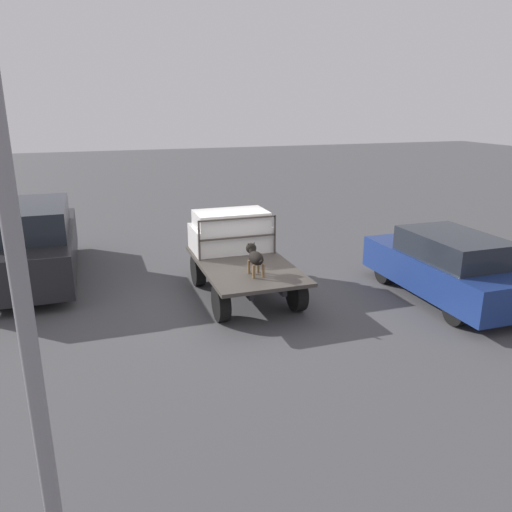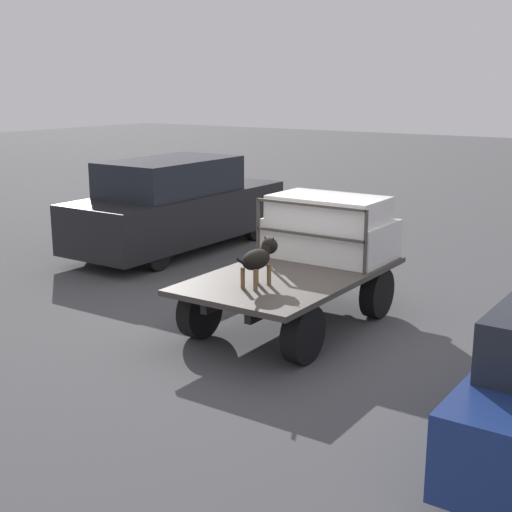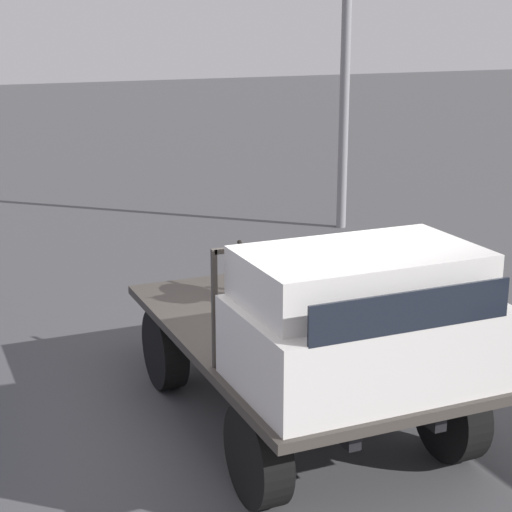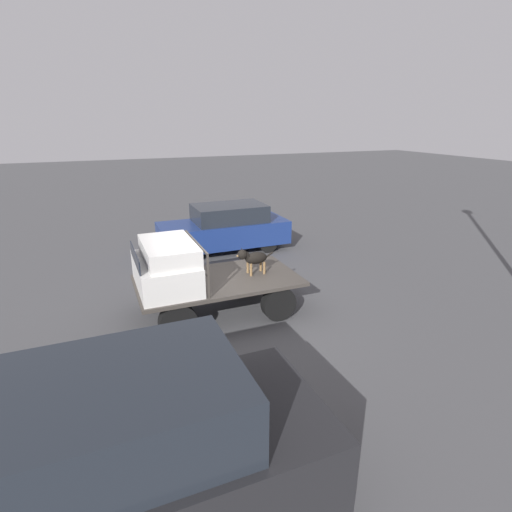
# 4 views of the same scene
# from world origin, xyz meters

# --- Properties ---
(ground_plane) EXTENTS (80.00, 80.00, 0.00)m
(ground_plane) POSITION_xyz_m (0.00, 0.00, 0.00)
(ground_plane) COLOR #474749
(flatbed_truck) EXTENTS (3.63, 2.02, 0.84)m
(flatbed_truck) POSITION_xyz_m (0.00, 0.00, 0.60)
(flatbed_truck) COLOR black
(flatbed_truck) RESTS_ON ground
(truck_cab) EXTENTS (1.22, 1.90, 0.99)m
(truck_cab) POSITION_xyz_m (1.13, 0.00, 1.31)
(truck_cab) COLOR silver
(truck_cab) RESTS_ON flatbed_truck
(truck_headboard) EXTENTS (0.04, 1.90, 0.95)m
(truck_headboard) POSITION_xyz_m (0.48, 0.00, 1.47)
(truck_headboard) COLOR #3D3833
(truck_headboard) RESTS_ON flatbed_truck
(dog) EXTENTS (0.94, 0.28, 0.66)m
(dog) POSITION_xyz_m (-0.84, 0.02, 1.24)
(dog) COLOR brown
(dog) RESTS_ON flatbed_truck
(parked_pickup_far) EXTENTS (5.39, 1.93, 1.99)m
(parked_pickup_far) POSITION_xyz_m (2.92, 4.69, 0.97)
(parked_pickup_far) COLOR black
(parked_pickup_far) RESTS_ON ground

